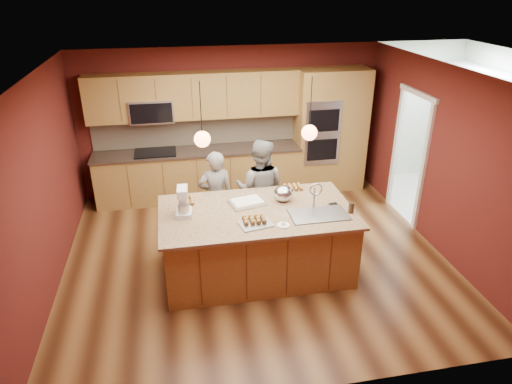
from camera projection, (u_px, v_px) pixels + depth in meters
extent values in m
plane|color=#3F2111|center=(256.00, 256.00, 6.81)|extent=(5.50, 5.50, 0.00)
plane|color=silver|center=(256.00, 73.00, 5.66)|extent=(5.50, 5.50, 0.00)
plane|color=#501714|center=(230.00, 121.00, 8.45)|extent=(5.50, 0.00, 5.50)
plane|color=#501714|center=(309.00, 282.00, 4.02)|extent=(5.50, 0.00, 5.50)
plane|color=#501714|center=(43.00, 189.00, 5.77)|extent=(0.00, 5.00, 5.00)
plane|color=#501714|center=(439.00, 159.00, 6.70)|extent=(0.00, 5.00, 5.00)
cube|color=olive|center=(199.00, 175.00, 8.46)|extent=(3.70, 0.60, 0.90)
cube|color=black|center=(198.00, 151.00, 8.25)|extent=(3.74, 0.64, 0.04)
cube|color=#C6B394|center=(196.00, 130.00, 8.39)|extent=(3.70, 0.03, 0.56)
cube|color=olive|center=(194.00, 96.00, 7.95)|extent=(3.70, 0.36, 0.80)
cube|color=black|center=(156.00, 153.00, 8.11)|extent=(0.72, 0.52, 0.03)
cube|color=#A8AAAE|center=(152.00, 110.00, 7.90)|extent=(0.76, 0.40, 0.40)
cube|color=olive|center=(317.00, 131.00, 8.54)|extent=(0.80, 0.60, 2.30)
cube|color=#A8AAAE|center=(323.00, 134.00, 8.26)|extent=(0.66, 0.04, 1.20)
cube|color=olive|center=(350.00, 129.00, 8.65)|extent=(0.50, 0.60, 2.30)
plane|color=beige|center=(436.00, 200.00, 8.50)|extent=(2.60, 2.60, 0.00)
plane|color=beige|center=(495.00, 128.00, 8.07)|extent=(0.00, 2.70, 2.70)
cube|color=white|center=(492.00, 95.00, 7.78)|extent=(0.35, 2.40, 0.75)
cylinder|color=black|center=(201.00, 111.00, 5.37)|extent=(0.01, 0.01, 0.70)
sphere|color=#E38048|center=(202.00, 139.00, 5.52)|extent=(0.20, 0.20, 0.20)
cylinder|color=black|center=(311.00, 105.00, 5.59)|extent=(0.01, 0.01, 0.70)
sphere|color=#E38048|center=(309.00, 133.00, 5.74)|extent=(0.20, 0.20, 0.20)
cube|color=olive|center=(257.00, 243.00, 6.29)|extent=(2.49, 1.35, 0.91)
cube|color=tan|center=(257.00, 212.00, 6.09)|extent=(2.59, 1.45, 0.04)
cube|color=#A8AAAE|center=(318.00, 220.00, 6.02)|extent=(0.75, 0.44, 0.18)
imported|color=black|center=(216.00, 197.00, 6.96)|extent=(0.57, 0.41, 1.47)
imported|color=slate|center=(260.00, 189.00, 7.05)|extent=(0.95, 0.85, 1.61)
cube|color=white|center=(184.00, 213.00, 5.96)|extent=(0.22, 0.28, 0.06)
cube|color=white|center=(183.00, 198.00, 5.99)|extent=(0.11, 0.09, 0.26)
cube|color=white|center=(182.00, 191.00, 5.85)|extent=(0.15, 0.27, 0.10)
cylinder|color=#BBBDC3|center=(184.00, 210.00, 5.90)|extent=(0.15, 0.15, 0.14)
cube|color=silver|center=(247.00, 203.00, 6.27)|extent=(0.53, 0.44, 0.03)
cube|color=white|center=(247.00, 201.00, 6.26)|extent=(0.46, 0.37, 0.02)
cube|color=#A8AAAE|center=(256.00, 224.00, 5.74)|extent=(0.45, 0.36, 0.02)
ellipsoid|color=#BBBDC3|center=(283.00, 193.00, 6.31)|extent=(0.27, 0.27, 0.23)
cylinder|color=white|center=(283.00, 225.00, 5.71)|extent=(0.16, 0.16, 0.01)
cylinder|color=#322012|center=(351.00, 208.00, 6.00)|extent=(0.08, 0.08, 0.15)
cube|color=black|center=(333.00, 204.00, 6.25)|extent=(0.13, 0.08, 0.01)
cube|color=white|center=(478.00, 182.00, 8.07)|extent=(0.74, 0.75, 0.99)
cube|color=white|center=(455.00, 169.00, 8.74)|extent=(0.58, 0.59, 0.89)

